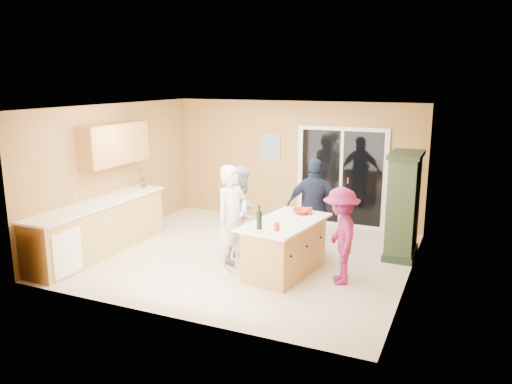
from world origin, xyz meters
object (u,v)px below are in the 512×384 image
at_px(kitchen_island, 285,249).
at_px(woman_white, 232,219).
at_px(green_hutch, 403,206).
at_px(woman_navy, 315,207).
at_px(woman_grey, 242,214).
at_px(woman_magenta, 341,236).

relative_size(kitchen_island, woman_white, 1.01).
height_order(kitchen_island, green_hutch, green_hutch).
xyz_separation_m(green_hutch, woman_navy, (-1.43, -0.53, -0.04)).
bearing_deg(green_hutch, kitchen_island, -135.06).
distance_m(kitchen_island, woman_white, 0.96).
height_order(kitchen_island, woman_navy, woman_navy).
height_order(woman_grey, woman_magenta, woman_grey).
bearing_deg(woman_white, kitchen_island, -53.83).
xyz_separation_m(kitchen_island, woman_white, (-0.81, -0.25, 0.46)).
distance_m(kitchen_island, green_hutch, 2.30).
bearing_deg(woman_magenta, woman_navy, -168.58).
xyz_separation_m(woman_white, woman_grey, (-0.08, 0.53, -0.05)).
bearing_deg(green_hutch, woman_magenta, -113.33).
xyz_separation_m(woman_grey, woman_magenta, (1.79, -0.29, -0.08)).
bearing_deg(woman_navy, woman_white, 44.93).
relative_size(green_hutch, woman_white, 1.06).
height_order(green_hutch, woman_grey, green_hutch).
height_order(woman_white, woman_navy, woman_white).
distance_m(green_hutch, woman_grey, 2.81).
xyz_separation_m(green_hutch, woman_magenta, (-0.69, -1.60, -0.15)).
xyz_separation_m(green_hutch, woman_white, (-2.40, -1.84, -0.03)).
distance_m(woman_grey, woman_magenta, 1.81).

